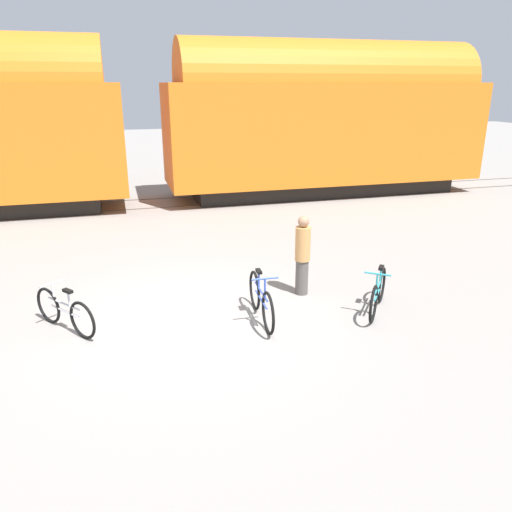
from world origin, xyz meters
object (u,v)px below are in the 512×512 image
Objects in this scene: bicycle_blue at (261,300)px; bicycle_teal at (378,293)px; person_in_tan at (302,255)px; bicycle_silver at (65,311)px; freight_train at (144,119)px.

bicycle_teal is (2.15, -0.22, -0.02)m from bicycle_blue.
bicycle_blue is 1.08× the size of person_in_tan.
bicycle_silver is (-3.28, 0.52, -0.04)m from bicycle_blue.
freight_train reaches higher than bicycle_blue.
freight_train is 18.47× the size of bicycle_teal.
bicycle_blue is at bearing 174.10° from bicycle_teal.
freight_train is at bearing 77.35° from bicycle_silver.
freight_train reaches higher than bicycle_teal.
person_in_tan reaches higher than bicycle_blue.
freight_train is at bearing 97.08° from bicycle_blue.
bicycle_blue is at bearing -150.32° from person_in_tan.
freight_train is at bearing 108.62° from bicycle_teal.
bicycle_silver is 0.82× the size of person_in_tan.
bicycle_blue reaches higher than bicycle_silver.
bicycle_silver is at bearing 175.06° from person_in_tan.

